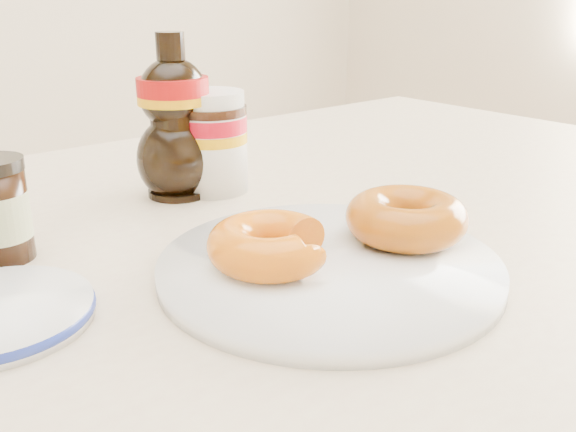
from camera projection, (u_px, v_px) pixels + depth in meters
dining_table at (263, 329)px, 0.59m from camera, size 1.40×0.90×0.75m
plate at (329, 266)px, 0.50m from camera, size 0.27×0.27×0.01m
donut_bitten at (270, 244)px, 0.48m from camera, size 0.11×0.11×0.03m
donut_whole at (406, 217)px, 0.53m from camera, size 0.13×0.13×0.04m
nutella_jar at (211, 138)px, 0.69m from camera, size 0.08×0.08×0.11m
syrup_bottle at (174, 117)px, 0.66m from camera, size 0.10×0.08×0.17m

